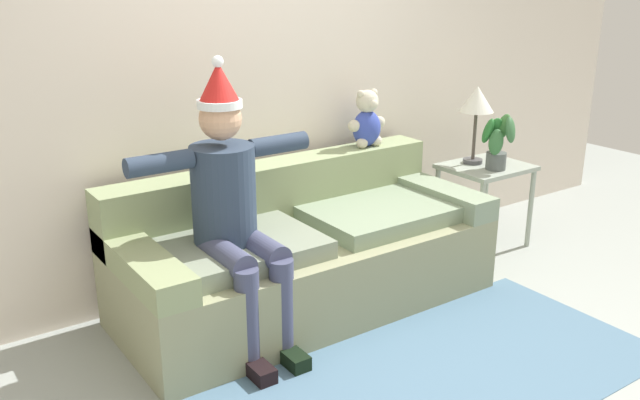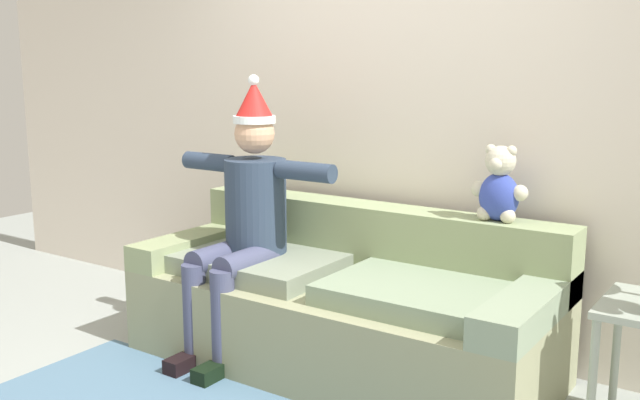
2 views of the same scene
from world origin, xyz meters
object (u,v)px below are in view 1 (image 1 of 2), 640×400
Objects in this scene: side_table at (485,178)px; couch at (303,253)px; table_lamp at (477,103)px; potted_plant at (498,141)px; person_seated at (233,205)px; teddy_bear at (367,121)px.

couch is at bearing -179.22° from side_table.
table_lamp is 1.40× the size of potted_plant.
potted_plant is at bearing -86.94° from table_lamp.
table_lamp is (-0.04, 0.10, 0.53)m from side_table.
potted_plant is at bearing -3.19° from couch.
person_seated reaches higher than table_lamp.
side_table is at bearing -17.80° from teddy_bear.
person_seated is (-0.54, -0.16, 0.45)m from couch.
teddy_bear is 0.95m from potted_plant.
potted_plant reaches higher than side_table.
table_lamp reaches higher than side_table.
table_lamp is at bearing 4.40° from couch.
potted_plant is at bearing -24.69° from teddy_bear.
person_seated reaches higher than couch.
couch is 1.46× the size of person_seated.
person_seated is at bearing -172.31° from table_lamp.
table_lamp is (1.55, 0.12, 0.72)m from couch.
table_lamp is (0.84, -0.18, 0.06)m from teddy_bear.
potted_plant is at bearing 2.07° from person_seated.
potted_plant is (1.56, -0.09, 0.49)m from couch.
person_seated is 3.86× the size of potted_plant.
table_lamp is (2.09, 0.28, 0.27)m from person_seated.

